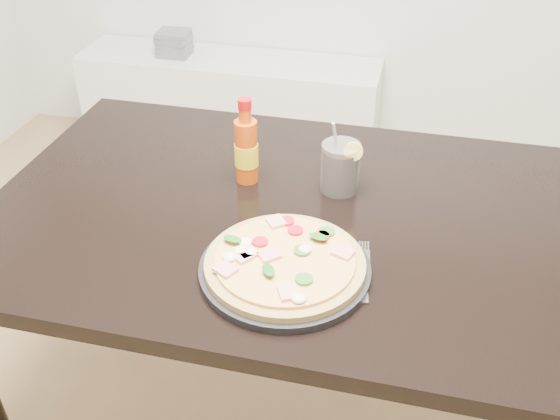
% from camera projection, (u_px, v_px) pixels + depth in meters
% --- Properties ---
extents(dining_table, '(1.40, 0.90, 0.75)m').
position_uv_depth(dining_table, '(292.00, 239.00, 1.47)').
color(dining_table, black).
rests_on(dining_table, ground).
extents(plate, '(0.34, 0.34, 0.02)m').
position_uv_depth(plate, '(285.00, 269.00, 1.24)').
color(plate, black).
rests_on(plate, dining_table).
extents(pizza, '(0.32, 0.32, 0.03)m').
position_uv_depth(pizza, '(284.00, 261.00, 1.23)').
color(pizza, tan).
rests_on(pizza, plate).
extents(hot_sauce_bottle, '(0.06, 0.06, 0.21)m').
position_uv_depth(hot_sauce_bottle, '(246.00, 149.00, 1.48)').
color(hot_sauce_bottle, '#CA460B').
rests_on(hot_sauce_bottle, dining_table).
extents(cola_cup, '(0.10, 0.09, 0.18)m').
position_uv_depth(cola_cup, '(340.00, 168.00, 1.46)').
color(cola_cup, black).
rests_on(cola_cup, dining_table).
extents(fork, '(0.04, 0.19, 0.00)m').
position_uv_depth(fork, '(364.00, 269.00, 1.24)').
color(fork, silver).
rests_on(fork, dining_table).
extents(media_console, '(1.40, 0.34, 0.50)m').
position_uv_depth(media_console, '(230.00, 108.00, 3.00)').
color(media_console, white).
rests_on(media_console, ground).
extents(cd_stack, '(0.14, 0.12, 0.11)m').
position_uv_depth(cd_stack, '(174.00, 43.00, 2.85)').
color(cd_stack, slate).
rests_on(cd_stack, media_console).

